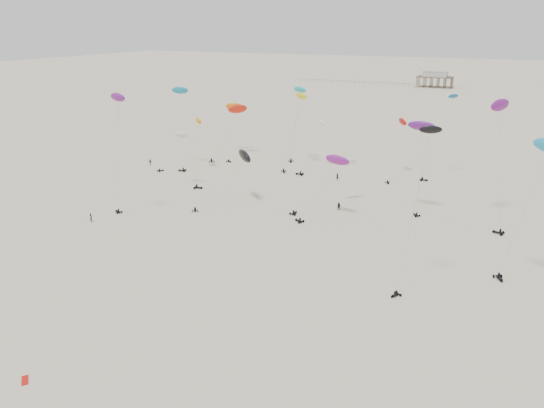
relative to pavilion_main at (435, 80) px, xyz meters
The scene contains 26 objects.
ground_plane 150.39m from the pavilion_main, 86.19° to the right, with size 900.00×900.00×0.00m, color beige.
pavilion_main is the anchor object (origin of this frame).
pier_fence 52.11m from the pavilion_main, behind, with size 80.20×0.20×1.50m.
rig_0 208.04m from the pavilion_main, 84.18° to the right, with size 3.98×15.68×17.15m.
rig_1 237.88m from the pavilion_main, 86.74° to the right, with size 9.84×17.03×17.15m.
rig_2 262.21m from the pavilion_main, 95.34° to the right, with size 4.55×3.77×24.81m.
rig_3 271.67m from the pavilion_main, 82.35° to the right, with size 4.37×9.17×24.14m.
rig_4 209.57m from the pavilion_main, 91.76° to the right, with size 5.44×15.39×21.01m.
rig_6 205.10m from the pavilion_main, 92.35° to the right, with size 5.33×7.53×21.15m.
rig_7 240.51m from the pavilion_main, 95.39° to the right, with size 8.42×3.35×13.21m.
rig_8 236.08m from the pavilion_main, 82.58° to the right, with size 5.98×7.41×19.17m.
rig_10 226.78m from the pavilion_main, 97.57° to the right, with size 5.43×9.07×13.97m.
rig_11 208.64m from the pavilion_main, 81.57° to the right, with size 6.62×12.46×21.69m.
rig_12 211.45m from the pavilion_main, 90.19° to the right, with size 4.37×14.95×16.15m.
rig_13 236.16m from the pavilion_main, 79.04° to the right, with size 6.60×15.88×24.65m.
rig_14 204.50m from the pavilion_main, 98.51° to the right, with size 9.58×16.88×19.56m.
rig_15 243.72m from the pavilion_main, 91.39° to the right, with size 10.19×16.09×15.33m.
rig_16 226.40m from the pavilion_main, 99.15° to the right, with size 4.90×12.17×22.08m.
rig_17 245.39m from the pavilion_main, 86.41° to the right, with size 9.13×10.49×13.96m.
rig_18 264.87m from the pavilion_main, 78.77° to the right, with size 7.52×6.07×22.18m.
rig_19 207.67m from the pavilion_main, 97.77° to the right, with size 5.86×17.22×17.35m.
spectator_0 269.66m from the pavilion_main, 95.70° to the right, with size 0.75×0.51×2.06m, color black.
spectator_1 241.82m from the pavilion_main, 86.19° to the right, with size 0.99×0.58×2.03m, color black.
spectator_2 231.27m from the pavilion_main, 100.79° to the right, with size 1.18×0.64×2.00m, color black.
spectator_3 219.66m from the pavilion_main, 87.74° to the right, with size 0.76×0.53×2.10m, color black.
grounded_kite_b 309.85m from the pavilion_main, 89.69° to the right, with size 1.80×0.70×0.07m, color red.
Camera 1 is at (37.14, 6.86, 37.60)m, focal length 35.00 mm.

